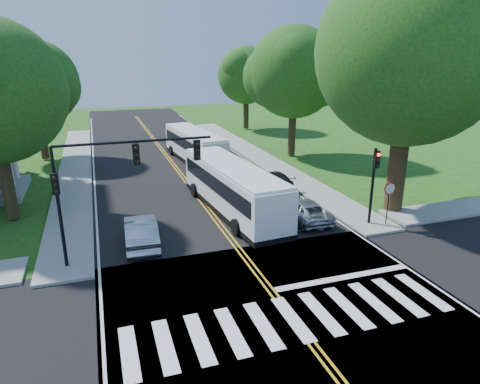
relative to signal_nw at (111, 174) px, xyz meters
name	(u,v)px	position (x,y,z in m)	size (l,w,h in m)	color
ground	(287,312)	(5.86, -6.43, -4.38)	(140.00, 140.00, 0.00)	#204912
road	(188,184)	(5.86, 11.57, -4.37)	(14.00, 96.00, 0.01)	black
cross_road	(287,312)	(5.86, -6.43, -4.37)	(60.00, 12.00, 0.01)	black
center_line	(178,171)	(5.86, 15.57, -4.36)	(0.36, 70.00, 0.01)	gold
edge_line_w	(94,178)	(-0.94, 15.57, -4.36)	(0.12, 70.00, 0.01)	silver
edge_line_e	(253,164)	(12.66, 15.57, -4.36)	(0.12, 70.00, 0.01)	silver
crosswalk	(293,319)	(5.86, -6.93, -4.36)	(12.60, 3.00, 0.01)	silver
stop_bar	(343,277)	(9.36, -4.83, -4.36)	(6.60, 0.40, 0.01)	silver
sidewalk_nw	(75,170)	(-2.44, 18.57, -4.30)	(2.60, 40.00, 0.15)	gray
sidewalk_ne	(257,155)	(14.16, 18.57, -4.30)	(2.60, 40.00, 0.15)	gray
tree_ne_big	(411,51)	(16.86, 1.57, 5.24)	(10.80, 10.80, 14.91)	black
tree_west_far	(35,83)	(-5.14, 23.57, 2.62)	(7.60, 7.60, 10.67)	black
tree_east_mid	(294,72)	(17.36, 17.57, 3.48)	(8.40, 8.40, 11.93)	black
tree_east_far	(246,75)	(18.36, 33.57, 2.48)	(7.20, 7.20, 10.34)	black
signal_nw	(111,174)	(0.00, 0.00, 0.00)	(7.15, 0.46, 5.66)	black
signal_ne	(374,176)	(14.06, 0.01, -1.41)	(0.30, 0.46, 4.40)	black
stop_sign	(389,193)	(14.86, -0.45, -2.35)	(0.76, 0.08, 2.53)	black
bus_lead	(232,187)	(7.25, 4.80, -2.78)	(3.56, 11.84, 3.02)	white
bus_follow	(194,145)	(7.97, 18.39, -2.87)	(3.52, 11.15, 2.83)	white
hatchback	(141,232)	(1.23, 1.46, -3.61)	(1.60, 4.60, 1.51)	#B6B9BE
suv	(305,210)	(10.87, 1.96, -3.75)	(2.06, 4.46, 1.24)	#B6B8BE
dark_sedan	(273,179)	(11.71, 8.77, -3.78)	(1.65, 4.07, 1.18)	black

